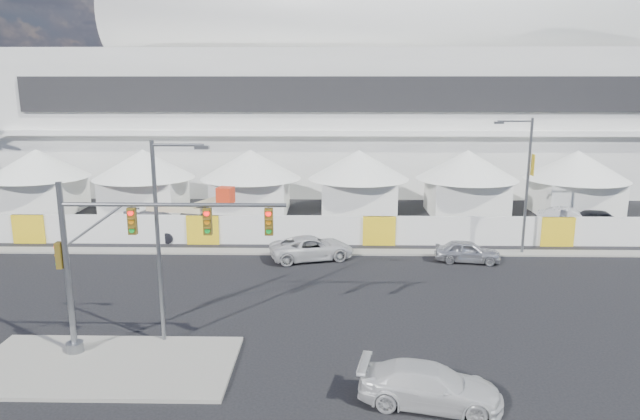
{
  "coord_description": "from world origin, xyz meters",
  "views": [
    {
      "loc": [
        2.75,
        -23.05,
        10.74
      ],
      "look_at": [
        2.08,
        10.0,
        3.41
      ],
      "focal_mm": 32.0,
      "sensor_mm": 36.0,
      "label": 1
    }
  ],
  "objects_px": {
    "streetlight_curb": "(525,177)",
    "boom_lift": "(168,224)",
    "traffic_mast": "(116,260)",
    "pickup_near": "(430,386)",
    "lot_car_a": "(569,218)",
    "lot_car_c": "(158,220)",
    "streetlight_median": "(163,229)",
    "lot_car_b": "(601,220)",
    "sedan_silver": "(467,251)",
    "pickup_curb": "(312,248)"
  },
  "relations": [
    {
      "from": "lot_car_c",
      "to": "boom_lift",
      "type": "relative_size",
      "value": 0.61
    },
    {
      "from": "boom_lift",
      "to": "streetlight_curb",
      "type": "bearing_deg",
      "value": 5.82
    },
    {
      "from": "lot_car_b",
      "to": "traffic_mast",
      "type": "relative_size",
      "value": 0.51
    },
    {
      "from": "pickup_curb",
      "to": "traffic_mast",
      "type": "height_order",
      "value": "traffic_mast"
    },
    {
      "from": "sedan_silver",
      "to": "lot_car_b",
      "type": "distance_m",
      "value": 14.29
    },
    {
      "from": "streetlight_curb",
      "to": "boom_lift",
      "type": "xyz_separation_m",
      "value": [
        -23.63,
        3.26,
        -3.99
      ]
    },
    {
      "from": "lot_car_a",
      "to": "traffic_mast",
      "type": "distance_m",
      "value": 34.16
    },
    {
      "from": "streetlight_curb",
      "to": "boom_lift",
      "type": "height_order",
      "value": "streetlight_curb"
    },
    {
      "from": "traffic_mast",
      "to": "pickup_curb",
      "type": "bearing_deg",
      "value": 61.32
    },
    {
      "from": "traffic_mast",
      "to": "streetlight_curb",
      "type": "xyz_separation_m",
      "value": [
        20.51,
        14.5,
        1.02
      ]
    },
    {
      "from": "pickup_near",
      "to": "boom_lift",
      "type": "relative_size",
      "value": 0.61
    },
    {
      "from": "sedan_silver",
      "to": "boom_lift",
      "type": "distance_m",
      "value": 20.51
    },
    {
      "from": "pickup_curb",
      "to": "streetlight_median",
      "type": "height_order",
      "value": "streetlight_median"
    },
    {
      "from": "sedan_silver",
      "to": "streetlight_median",
      "type": "bearing_deg",
      "value": 135.88
    },
    {
      "from": "traffic_mast",
      "to": "boom_lift",
      "type": "bearing_deg",
      "value": 99.97
    },
    {
      "from": "lot_car_a",
      "to": "lot_car_c",
      "type": "relative_size",
      "value": 0.95
    },
    {
      "from": "streetlight_median",
      "to": "streetlight_curb",
      "type": "bearing_deg",
      "value": 35.04
    },
    {
      "from": "lot_car_c",
      "to": "traffic_mast",
      "type": "relative_size",
      "value": 0.54
    },
    {
      "from": "sedan_silver",
      "to": "lot_car_a",
      "type": "bearing_deg",
      "value": -39.45
    },
    {
      "from": "lot_car_a",
      "to": "lot_car_b",
      "type": "relative_size",
      "value": 0.99
    },
    {
      "from": "streetlight_median",
      "to": "boom_lift",
      "type": "bearing_deg",
      "value": 105.72
    },
    {
      "from": "boom_lift",
      "to": "sedan_silver",
      "type": "bearing_deg",
      "value": -0.47
    },
    {
      "from": "traffic_mast",
      "to": "streetlight_median",
      "type": "bearing_deg",
      "value": 37.93
    },
    {
      "from": "lot_car_c",
      "to": "streetlight_curb",
      "type": "height_order",
      "value": "streetlight_curb"
    },
    {
      "from": "lot_car_a",
      "to": "boom_lift",
      "type": "xyz_separation_m",
      "value": [
        -29.55,
        -3.63,
        0.3
      ]
    },
    {
      "from": "streetlight_median",
      "to": "traffic_mast",
      "type": "bearing_deg",
      "value": -142.07
    },
    {
      "from": "lot_car_b",
      "to": "streetlight_curb",
      "type": "xyz_separation_m",
      "value": [
        -8.08,
        -6.28,
        4.26
      ]
    },
    {
      "from": "streetlight_median",
      "to": "boom_lift",
      "type": "relative_size",
      "value": 1.06
    },
    {
      "from": "traffic_mast",
      "to": "pickup_near",
      "type": "bearing_deg",
      "value": -15.97
    },
    {
      "from": "sedan_silver",
      "to": "boom_lift",
      "type": "xyz_separation_m",
      "value": [
        -19.89,
        5.02,
        0.39
      ]
    },
    {
      "from": "lot_car_c",
      "to": "lot_car_a",
      "type": "bearing_deg",
      "value": -73.33
    },
    {
      "from": "streetlight_median",
      "to": "boom_lift",
      "type": "distance_m",
      "value": 17.65
    },
    {
      "from": "pickup_curb",
      "to": "boom_lift",
      "type": "xyz_separation_m",
      "value": [
        -10.3,
        4.64,
        0.33
      ]
    },
    {
      "from": "pickup_near",
      "to": "streetlight_curb",
      "type": "relative_size",
      "value": 0.56
    },
    {
      "from": "lot_car_c",
      "to": "traffic_mast",
      "type": "bearing_deg",
      "value": -151.92
    },
    {
      "from": "lot_car_a",
      "to": "traffic_mast",
      "type": "bearing_deg",
      "value": 150.95
    },
    {
      "from": "lot_car_b",
      "to": "boom_lift",
      "type": "xyz_separation_m",
      "value": [
        -31.71,
        -3.02,
        0.27
      ]
    },
    {
      "from": "lot_car_a",
      "to": "streetlight_curb",
      "type": "bearing_deg",
      "value": 161.32
    },
    {
      "from": "lot_car_b",
      "to": "streetlight_median",
      "type": "relative_size",
      "value": 0.55
    },
    {
      "from": "lot_car_c",
      "to": "boom_lift",
      "type": "bearing_deg",
      "value": -134.88
    },
    {
      "from": "lot_car_b",
      "to": "traffic_mast",
      "type": "bearing_deg",
      "value": 134.54
    },
    {
      "from": "sedan_silver",
      "to": "lot_car_a",
      "type": "relative_size",
      "value": 0.86
    },
    {
      "from": "streetlight_curb",
      "to": "pickup_curb",
      "type": "bearing_deg",
      "value": -174.11
    },
    {
      "from": "pickup_near",
      "to": "lot_car_a",
      "type": "height_order",
      "value": "lot_car_a"
    },
    {
      "from": "pickup_curb",
      "to": "streetlight_median",
      "type": "relative_size",
      "value": 0.62
    },
    {
      "from": "lot_car_c",
      "to": "streetlight_curb",
      "type": "xyz_separation_m",
      "value": [
        25.24,
        -6.05,
        4.35
      ]
    },
    {
      "from": "pickup_near",
      "to": "lot_car_c",
      "type": "height_order",
      "value": "pickup_near"
    },
    {
      "from": "traffic_mast",
      "to": "lot_car_a",
      "type": "bearing_deg",
      "value": 38.99
    },
    {
      "from": "pickup_curb",
      "to": "lot_car_c",
      "type": "xyz_separation_m",
      "value": [
        -11.91,
        7.42,
        -0.03
      ]
    },
    {
      "from": "sedan_silver",
      "to": "lot_car_b",
      "type": "bearing_deg",
      "value": -47.08
    }
  ]
}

